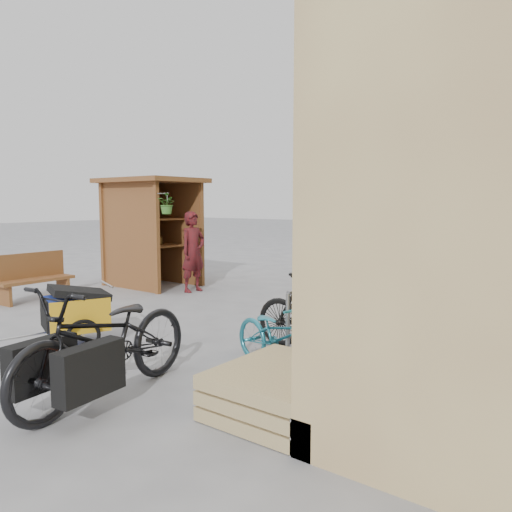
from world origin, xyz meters
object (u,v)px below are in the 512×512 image
Objects in this scene: bike_0 at (279,337)px; bike_4 at (405,292)px; pallet_stack at (281,390)px; bike_1 at (314,314)px; person_kiosk at (193,252)px; shopping_carts at (488,262)px; bike_2 at (368,302)px; bike_6 at (419,277)px; child_trailer at (76,311)px; kiosk at (148,217)px; bike_3 at (378,296)px; bench at (33,277)px; cargo_bike at (106,342)px; bike_7 at (431,279)px; bike_5 at (399,282)px.

bike_4 is (0.13, 3.43, 0.01)m from bike_0.
pallet_stack is 1.89m from bike_1.
person_kiosk is 1.02× the size of bike_1.
person_kiosk is at bearing 71.69° from bike_0.
shopping_carts is 4.56m from bike_2.
child_trailer is at bearing 158.33° from bike_6.
kiosk is at bearing 111.31° from bike_4.
bike_6 reaches higher than bike_3.
bench is 0.70× the size of shopping_carts.
kiosk is at bearing 111.32° from bike_6.
bike_6 is at bearing -12.80° from bike_2.
bike_0 is (0.85, 1.64, -0.17)m from cargo_bike.
bike_0 is at bearing 37.06° from child_trailer.
bike_4 is at bearing -20.03° from bike_2.
bike_1 is at bearing -179.63° from bike_7.
bench is at bearing 128.33° from bike_7.
person_kiosk reaches higher than bench.
kiosk reaches higher than pallet_stack.
bike_2 is at bearing -166.90° from bike_4.
shopping_carts is at bearing 87.34° from child_trailer.
bike_5 is 0.90m from bike_6.
shopping_carts is at bearing -16.41° from bike_7.
person_kiosk is 4.45m from bike_4.
bike_4 is at bearing 23.76° from bench.
person_kiosk reaches higher than bike_1.
bike_6 is (0.75, 6.34, -0.08)m from cargo_bike.
bike_4 is (0.98, 5.07, -0.15)m from cargo_bike.
bike_1 reaches higher than bike_2.
bike_5 reaches higher than bike_4.
bench is at bearing 132.63° from bike_4.
bike_1 is at bearing 175.28° from bike_5.
pallet_stack is 0.71× the size of person_kiosk.
bike_5 reaches higher than bench.
bike_0 is 0.91× the size of bike_2.
bike_1 is 1.66m from bike_3.
kiosk reaches higher than bike_3.
bike_3 is at bearing 99.83° from pallet_stack.
kiosk is 6.72m from cargo_bike.
bench is 0.99× the size of bike_7.
bike_2 is (0.05, 2.18, 0.04)m from bike_0.
bike_6 reaches higher than bike_0.
bike_0 is at bearing -178.61° from bike_1.
bench reaches higher than bike_0.
person_kiosk reaches higher than bike_2.
person_kiosk is 4.77m from bike_7.
bike_4 is 1.30m from bike_6.
bike_4 is at bearing -98.87° from shopping_carts.
cargo_bike reaches higher than bike_5.
bench is 6.79m from bike_5.
bike_5 reaches higher than bike_6.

